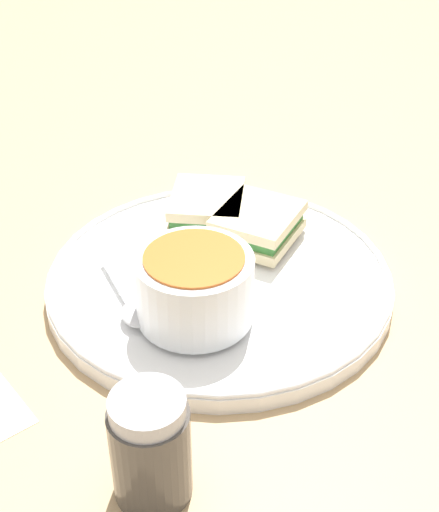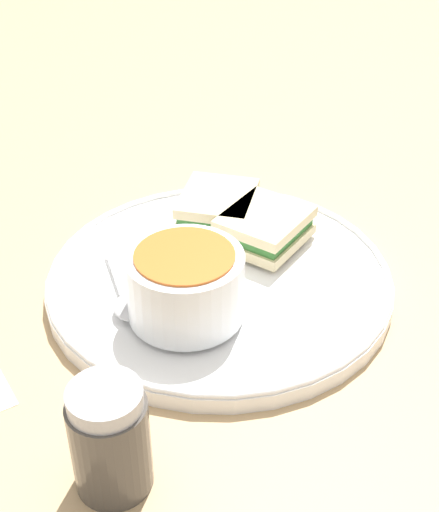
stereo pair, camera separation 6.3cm
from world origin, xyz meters
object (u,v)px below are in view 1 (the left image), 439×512
Objects in this scene: sandwich_half_near at (258,224)px; salt_shaker at (150,448)px; soup_bowl at (195,286)px; spoon at (134,310)px; sandwich_half_far at (207,207)px.

salt_shaker is at bearing -61.01° from sandwich_half_near.
sandwich_half_near is (-0.04, 0.12, -0.01)m from soup_bowl.
sandwich_half_far reaches higher than spoon.
soup_bowl reaches higher than sandwich_half_near.
soup_bowl reaches higher than sandwich_half_far.
spoon is 1.28× the size of salt_shaker.
salt_shaker reaches higher than sandwich_half_near.
salt_shaker is (0.09, -0.13, -0.01)m from soup_bowl.
sandwich_half_far is (-0.10, 0.11, -0.01)m from soup_bowl.
salt_shaker is at bearing -53.23° from soup_bowl.
sandwich_half_near is at bearing 109.47° from soup_bowl.
spoon is 0.16m from sandwich_half_near.
spoon is 1.10× the size of sandwich_half_near.
soup_bowl is at bearing -70.53° from sandwich_half_near.
spoon is at bearing -66.36° from sandwich_half_far.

